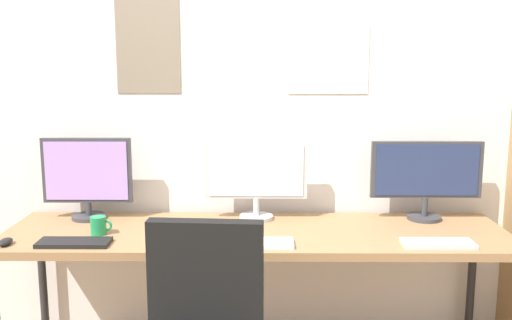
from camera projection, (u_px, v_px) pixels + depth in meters
name	position (u px, v px, depth m)	size (l,w,h in m)	color
wall_back	(256.00, 111.00, 3.20)	(4.91, 0.11, 2.60)	silver
desk	(256.00, 239.00, 2.89)	(2.51, 0.68, 0.74)	#936D47
monitor_left	(87.00, 176.00, 3.05)	(0.47, 0.18, 0.44)	#38383D
monitor_center	(256.00, 176.00, 3.05)	(0.54, 0.18, 0.41)	silver
monitor_right	(426.00, 175.00, 3.04)	(0.59, 0.18, 0.42)	#38383D
keyboard_left	(74.00, 243.00, 2.66)	(0.33, 0.13, 0.02)	black
keyboard_center	(256.00, 243.00, 2.65)	(0.35, 0.13, 0.02)	silver
keyboard_right	(438.00, 244.00, 2.64)	(0.33, 0.13, 0.02)	silver
computer_mouse	(5.00, 242.00, 2.65)	(0.06, 0.10, 0.03)	black
coffee_mug	(99.00, 226.00, 2.81)	(0.11, 0.08, 0.09)	#1E8C4C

